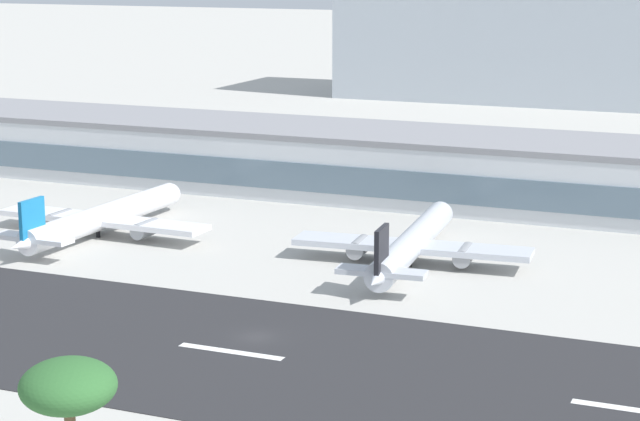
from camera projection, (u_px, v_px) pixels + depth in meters
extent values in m
plane|color=#B2AFA8|center=(256.00, 337.00, 127.05)|extent=(1400.00, 1400.00, 0.00)
cube|color=#262628|center=(233.00, 352.00, 122.13)|extent=(800.00, 36.22, 0.08)
cube|color=white|center=(231.00, 352.00, 122.23)|extent=(12.00, 1.20, 0.01)
cube|color=white|center=(637.00, 410.00, 106.52)|extent=(12.00, 1.20, 0.01)
cube|color=silver|center=(353.00, 164.00, 201.98)|extent=(218.77, 24.02, 10.47)
cube|color=slate|center=(327.00, 179.00, 191.14)|extent=(212.20, 0.30, 4.71)
cube|color=gray|center=(353.00, 131.00, 200.74)|extent=(220.95, 24.26, 1.00)
cube|color=#A8B2BC|center=(572.00, 22.00, 325.45)|extent=(128.84, 39.38, 44.28)
cylinder|color=silver|center=(105.00, 216.00, 172.79)|extent=(4.94, 36.35, 3.62)
sphere|color=silver|center=(170.00, 194.00, 188.85)|extent=(3.44, 3.44, 3.44)
cone|color=silver|center=(26.00, 243.00, 156.72)|extent=(3.50, 6.64, 3.26)
cube|color=silver|center=(102.00, 220.00, 172.22)|extent=(34.35, 6.67, 0.80)
cylinder|color=gray|center=(146.00, 229.00, 169.21)|extent=(2.54, 5.16, 2.36)
cylinder|color=gray|center=(60.00, 219.00, 175.51)|extent=(2.54, 5.16, 2.36)
cube|color=silver|center=(33.00, 238.00, 157.93)|extent=(11.72, 3.41, 0.64)
cube|color=#1975B2|center=(32.00, 220.00, 157.38)|extent=(0.76, 4.91, 5.80)
cylinder|color=black|center=(98.00, 234.00, 171.68)|extent=(0.65, 0.65, 1.00)
cylinder|color=silver|center=(413.00, 242.00, 156.93)|extent=(7.16, 37.33, 3.71)
sphere|color=silver|center=(441.00, 214.00, 174.24)|extent=(3.53, 3.53, 3.53)
cone|color=silver|center=(378.00, 278.00, 139.63)|extent=(3.95, 6.97, 3.34)
cube|color=silver|center=(411.00, 246.00, 156.32)|extent=(32.64, 8.56, 0.82)
cylinder|color=gray|center=(465.00, 255.00, 154.35)|extent=(2.89, 5.40, 2.41)
cylinder|color=gray|center=(359.00, 247.00, 158.58)|extent=(2.89, 5.40, 2.41)
cube|color=silver|center=(381.00, 272.00, 140.93)|extent=(11.21, 4.07, 0.65)
cube|color=black|center=(382.00, 251.00, 140.37)|extent=(1.06, 5.05, 5.94)
cylinder|color=black|center=(409.00, 263.00, 155.72)|extent=(0.67, 0.67, 1.02)
ellipsoid|color=#2D602D|center=(68.00, 386.00, 73.00)|extent=(6.19, 6.19, 3.40)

